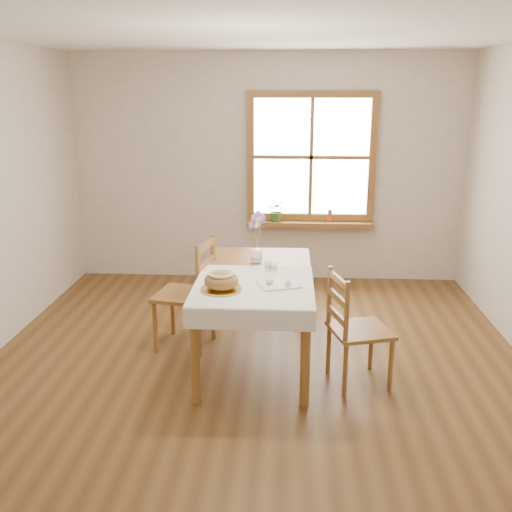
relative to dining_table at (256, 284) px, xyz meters
The scene contains 18 objects.
ground 0.73m from the dining_table, 90.00° to the right, with size 5.00×5.00×0.00m, color brown.
room_walls 1.08m from the dining_table, 90.00° to the right, with size 4.60×5.10×2.65m.
window 2.36m from the dining_table, 77.02° to the left, with size 1.46×0.08×1.46m.
window_sill 2.16m from the dining_table, 76.61° to the left, with size 1.46×0.20×0.05m.
dining_table is the anchor object (origin of this frame).
table_linen 0.32m from the dining_table, 90.00° to the right, with size 0.91×0.99×0.01m, color silver.
chair_left 0.70m from the dining_table, 161.40° to the left, with size 0.46×0.48×0.99m, color olive, non-canonical shape.
chair_right 0.92m from the dining_table, 24.59° to the right, with size 0.42×0.44×0.90m, color olive, non-canonical shape.
bread_plate 0.50m from the dining_table, 117.74° to the right, with size 0.30×0.30×0.02m, color white.
bread_loaf 0.53m from the dining_table, 117.74° to the right, with size 0.26×0.26×0.14m, color #A67C3A.
egg_napkin 0.37m from the dining_table, 58.00° to the right, with size 0.29×0.24×0.01m, color silver.
eggs 0.38m from the dining_table, 58.00° to the right, with size 0.22×0.20×0.05m, color silver, non-canonical shape.
salt_shaker 0.18m from the dining_table, 23.18° to the left, with size 0.05×0.05×0.10m, color white.
pepper_shaker 0.20m from the dining_table, ahead, with size 0.05×0.05×0.09m, color white.
flower_vase 0.35m from the dining_table, 92.74° to the left, with size 0.10×0.10×0.11m, color white.
lavender_bouquet 0.48m from the dining_table, 92.74° to the left, with size 0.17×0.17×0.33m, color #7E5DA4, non-canonical shape.
potted_plant 2.11m from the dining_table, 86.76° to the left, with size 0.22×0.25×0.19m, color #38692A.
amber_bottle 2.23m from the dining_table, 70.81° to the left, with size 0.05×0.05×0.15m, color #A7521E.
Camera 1 is at (0.26, -4.09, 2.18)m, focal length 40.00 mm.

